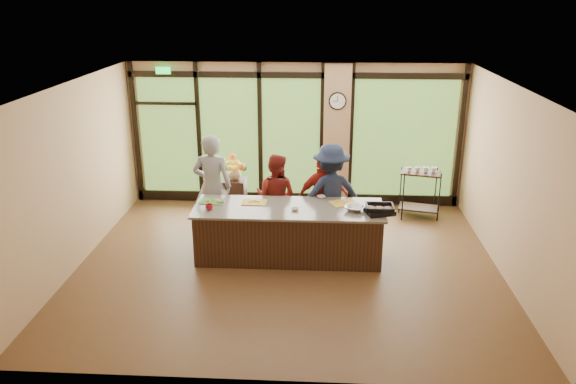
# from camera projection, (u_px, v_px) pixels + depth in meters

# --- Properties ---
(floor) EXTENTS (7.00, 7.00, 0.00)m
(floor) POSITION_uv_depth(u_px,v_px,m) (288.00, 264.00, 9.47)
(floor) COLOR brown
(floor) RESTS_ON ground
(ceiling) EXTENTS (7.00, 7.00, 0.00)m
(ceiling) POSITION_uv_depth(u_px,v_px,m) (288.00, 86.00, 8.45)
(ceiling) COLOR silver
(ceiling) RESTS_ON back_wall
(back_wall) EXTENTS (7.00, 0.00, 7.00)m
(back_wall) POSITION_uv_depth(u_px,v_px,m) (296.00, 135.00, 11.78)
(back_wall) COLOR tan
(back_wall) RESTS_ON floor
(left_wall) EXTENTS (0.00, 6.00, 6.00)m
(left_wall) POSITION_uv_depth(u_px,v_px,m) (74.00, 176.00, 9.15)
(left_wall) COLOR tan
(left_wall) RESTS_ON floor
(right_wall) EXTENTS (0.00, 6.00, 6.00)m
(right_wall) POSITION_uv_depth(u_px,v_px,m) (511.00, 184.00, 8.77)
(right_wall) COLOR tan
(right_wall) RESTS_ON floor
(window_wall) EXTENTS (6.90, 0.12, 3.00)m
(window_wall) POSITION_uv_depth(u_px,v_px,m) (303.00, 140.00, 11.76)
(window_wall) COLOR tan
(window_wall) RESTS_ON floor
(island_base) EXTENTS (3.10, 1.00, 0.88)m
(island_base) POSITION_uv_depth(u_px,v_px,m) (289.00, 233.00, 9.60)
(island_base) COLOR #311B10
(island_base) RESTS_ON floor
(countertop) EXTENTS (3.20, 1.10, 0.04)m
(countertop) POSITION_uv_depth(u_px,v_px,m) (289.00, 208.00, 9.44)
(countertop) COLOR slate
(countertop) RESTS_ON island_base
(wall_clock) EXTENTS (0.36, 0.04, 0.36)m
(wall_clock) POSITION_uv_depth(u_px,v_px,m) (338.00, 101.00, 11.36)
(wall_clock) COLOR black
(wall_clock) RESTS_ON window_wall
(cook_left) EXTENTS (0.72, 0.47, 1.95)m
(cook_left) POSITION_uv_depth(u_px,v_px,m) (212.00, 186.00, 10.29)
(cook_left) COLOR gray
(cook_left) RESTS_ON floor
(cook_midleft) EXTENTS (0.92, 0.81, 1.61)m
(cook_midleft) POSITION_uv_depth(u_px,v_px,m) (276.00, 196.00, 10.27)
(cook_midleft) COLOR maroon
(cook_midleft) RESTS_ON floor
(cook_midright) EXTENTS (0.99, 0.56, 1.60)m
(cook_midright) POSITION_uv_depth(u_px,v_px,m) (322.00, 198.00, 10.23)
(cook_midright) COLOR maroon
(cook_midright) RESTS_ON floor
(cook_right) EXTENTS (1.31, 0.97, 1.82)m
(cook_right) POSITION_uv_depth(u_px,v_px,m) (331.00, 193.00, 10.12)
(cook_right) COLOR #1B223B
(cook_right) RESTS_ON floor
(roasting_pan) EXTENTS (0.52, 0.46, 0.08)m
(roasting_pan) POSITION_uv_depth(u_px,v_px,m) (380.00, 211.00, 9.16)
(roasting_pan) COLOR black
(roasting_pan) RESTS_ON countertop
(mixing_bowl) EXTENTS (0.41, 0.41, 0.08)m
(mixing_bowl) POSITION_uv_depth(u_px,v_px,m) (355.00, 208.00, 9.29)
(mixing_bowl) COLOR silver
(mixing_bowl) RESTS_ON countertop
(cutting_board_left) EXTENTS (0.44, 0.35, 0.01)m
(cutting_board_left) POSITION_uv_depth(u_px,v_px,m) (212.00, 201.00, 9.68)
(cutting_board_left) COLOR #468430
(cutting_board_left) RESTS_ON countertop
(cutting_board_center) EXTENTS (0.43, 0.33, 0.01)m
(cutting_board_center) POSITION_uv_depth(u_px,v_px,m) (254.00, 202.00, 9.64)
(cutting_board_center) COLOR gold
(cutting_board_center) RESTS_ON countertop
(cutting_board_right) EXTENTS (0.53, 0.48, 0.01)m
(cutting_board_right) POSITION_uv_depth(u_px,v_px,m) (344.00, 203.00, 9.61)
(cutting_board_right) COLOR gold
(cutting_board_right) RESTS_ON countertop
(prep_bowl_near) EXTENTS (0.15, 0.15, 0.05)m
(prep_bowl_near) POSITION_uv_depth(u_px,v_px,m) (221.00, 201.00, 9.65)
(prep_bowl_near) COLOR silver
(prep_bowl_near) RESTS_ON countertop
(prep_bowl_mid) EXTENTS (0.13, 0.13, 0.04)m
(prep_bowl_mid) POSITION_uv_depth(u_px,v_px,m) (295.00, 209.00, 9.31)
(prep_bowl_mid) COLOR silver
(prep_bowl_mid) RESTS_ON countertop
(prep_bowl_far) EXTENTS (0.19, 0.19, 0.04)m
(prep_bowl_far) POSITION_uv_depth(u_px,v_px,m) (321.00, 197.00, 9.86)
(prep_bowl_far) COLOR silver
(prep_bowl_far) RESTS_ON countertop
(red_ramekin) EXTENTS (0.13, 0.13, 0.10)m
(red_ramekin) POSITION_uv_depth(u_px,v_px,m) (209.00, 207.00, 9.31)
(red_ramekin) COLOR #A0101B
(red_ramekin) RESTS_ON countertop
(flower_stand) EXTENTS (0.44, 0.44, 0.86)m
(flower_stand) POSITION_uv_depth(u_px,v_px,m) (235.00, 200.00, 11.16)
(flower_stand) COLOR #311B10
(flower_stand) RESTS_ON floor
(flower_vase) EXTENTS (0.34, 0.34, 0.27)m
(flower_vase) POSITION_uv_depth(u_px,v_px,m) (234.00, 173.00, 10.97)
(flower_vase) COLOR #977F52
(flower_vase) RESTS_ON flower_stand
(bar_cart) EXTENTS (0.86, 0.61, 1.06)m
(bar_cart) POSITION_uv_depth(u_px,v_px,m) (420.00, 187.00, 11.26)
(bar_cart) COLOR #311B10
(bar_cart) RESTS_ON floor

